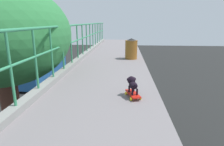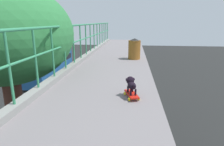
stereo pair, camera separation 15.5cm
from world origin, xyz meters
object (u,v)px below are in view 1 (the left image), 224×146
(litter_bin, at_px, (131,48))
(car_grey_fifth, at_px, (35,110))
(toy_skateboard, at_px, (133,94))
(small_dog, at_px, (132,83))
(city_bus, at_px, (44,65))

(litter_bin, bearing_deg, car_grey_fifth, 141.62)
(toy_skateboard, xyz_separation_m, small_dog, (-0.01, 0.03, 0.20))
(car_grey_fifth, xyz_separation_m, small_dog, (7.05, -9.52, 5.51))
(litter_bin, bearing_deg, city_bus, 124.07)
(car_grey_fifth, relative_size, toy_skateboard, 8.35)
(city_bus, bearing_deg, litter_bin, -55.93)
(city_bus, relative_size, small_dog, 26.87)
(city_bus, relative_size, toy_skateboard, 20.31)
(city_bus, distance_m, toy_skateboard, 22.52)
(toy_skateboard, distance_m, small_dog, 0.21)
(car_grey_fifth, distance_m, toy_skateboard, 13.01)
(toy_skateboard, bearing_deg, small_dog, 113.43)
(car_grey_fifth, relative_size, small_dog, 11.05)
(city_bus, bearing_deg, toy_skateboard, -61.72)
(toy_skateboard, bearing_deg, car_grey_fifth, 126.51)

